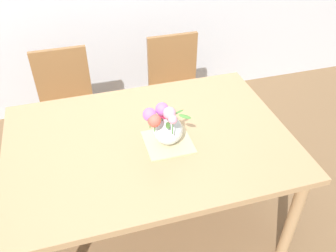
% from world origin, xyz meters
% --- Properties ---
extents(ground_plane, '(12.00, 12.00, 0.00)m').
position_xyz_m(ground_plane, '(0.00, 0.00, 0.00)').
color(ground_plane, brown).
extents(dining_table, '(1.64, 1.14, 0.75)m').
position_xyz_m(dining_table, '(0.00, 0.00, 0.67)').
color(dining_table, tan).
rests_on(dining_table, ground_plane).
extents(chair_left, '(0.42, 0.42, 0.90)m').
position_xyz_m(chair_left, '(-0.45, 0.91, 0.52)').
color(chair_left, olive).
rests_on(chair_left, ground_plane).
extents(chair_right, '(0.42, 0.42, 0.90)m').
position_xyz_m(chair_right, '(0.45, 0.91, 0.52)').
color(chair_right, olive).
rests_on(chair_right, ground_plane).
extents(placemat, '(0.26, 0.26, 0.01)m').
position_xyz_m(placemat, '(0.10, -0.06, 0.75)').
color(placemat, '#CCB789').
rests_on(placemat, dining_table).
extents(flower_vase, '(0.26, 0.22, 0.28)m').
position_xyz_m(flower_vase, '(0.08, -0.07, 0.88)').
color(flower_vase, silver).
rests_on(flower_vase, placemat).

